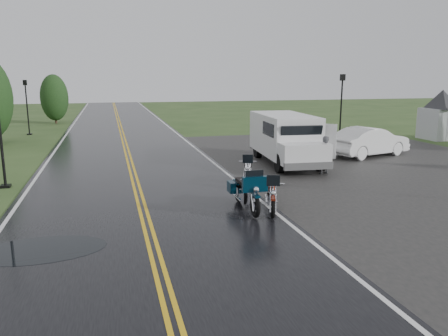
# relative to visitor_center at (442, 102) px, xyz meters

# --- Properties ---
(ground) EXTENTS (120.00, 120.00, 0.00)m
(ground) POSITION_rel_visitor_center_xyz_m (-20.00, -12.00, -2.40)
(ground) COLOR #2D471E
(ground) RESTS_ON ground
(road) EXTENTS (8.00, 100.00, 0.04)m
(road) POSITION_rel_visitor_center_xyz_m (-20.00, -2.00, -2.38)
(road) COLOR black
(road) RESTS_ON ground
(parking_pad) EXTENTS (14.00, 24.00, 0.03)m
(parking_pad) POSITION_rel_visitor_center_xyz_m (-9.00, -7.00, -2.38)
(parking_pad) COLOR black
(parking_pad) RESTS_ON ground
(visitor_center) EXTENTS (16.00, 10.00, 4.80)m
(visitor_center) POSITION_rel_visitor_center_xyz_m (0.00, 0.00, 0.00)
(visitor_center) COLOR #A8AAAD
(visitor_center) RESTS_ON ground
(motorcycle_red) EXTENTS (1.36, 2.19, 1.22)m
(motorcycle_red) POSITION_rel_visitor_center_xyz_m (-16.49, -12.75, -1.79)
(motorcycle_red) COLOR #60180B
(motorcycle_red) RESTS_ON ground
(motorcycle_teal) EXTENTS (0.88, 2.33, 1.37)m
(motorcycle_teal) POSITION_rel_visitor_center_xyz_m (-16.96, -12.58, -1.71)
(motorcycle_teal) COLOR #042131
(motorcycle_teal) RESTS_ON ground
(motorcycle_silver) EXTENTS (1.35, 2.15, 1.20)m
(motorcycle_silver) POSITION_rel_visitor_center_xyz_m (-16.14, -9.29, -1.80)
(motorcycle_silver) COLOR #ADAEB5
(motorcycle_silver) RESTS_ON ground
(van_white) EXTENTS (2.68, 6.11, 2.34)m
(van_white) POSITION_rel_visitor_center_xyz_m (-13.99, -7.06, -1.23)
(van_white) COLOR white
(van_white) RESTS_ON ground
(person_at_van) EXTENTS (0.68, 0.56, 1.59)m
(person_at_van) POSITION_rel_visitor_center_xyz_m (-12.29, -7.70, -1.61)
(person_at_van) COLOR #444549
(person_at_van) RESTS_ON ground
(sedan_white) EXTENTS (4.73, 2.76, 1.47)m
(sedan_white) POSITION_rel_visitor_center_xyz_m (-8.03, -4.42, -1.66)
(sedan_white) COLOR white
(sedan_white) RESTS_ON ground
(lamp_post_near_left) EXTENTS (0.36, 0.36, 4.19)m
(lamp_post_near_left) POSITION_rel_visitor_center_xyz_m (-24.68, -6.70, -0.30)
(lamp_post_near_left) COLOR black
(lamp_post_near_left) RESTS_ON ground
(lamp_post_far_left) EXTENTS (0.33, 0.33, 3.84)m
(lamp_post_far_left) POSITION_rel_visitor_center_xyz_m (-26.32, 9.24, -0.48)
(lamp_post_far_left) COLOR black
(lamp_post_far_left) RESTS_ON ground
(lamp_post_far_right) EXTENTS (0.36, 0.36, 4.22)m
(lamp_post_far_right) POSITION_rel_visitor_center_xyz_m (-6.50, 1.28, -0.29)
(lamp_post_far_right) COLOR black
(lamp_post_far_right) RESTS_ON ground
(tree_left_far) EXTENTS (2.35, 2.35, 3.62)m
(tree_left_far) POSITION_rel_visitor_center_xyz_m (-25.33, 16.85, -0.59)
(tree_left_far) COLOR #1E3D19
(tree_left_far) RESTS_ON ground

